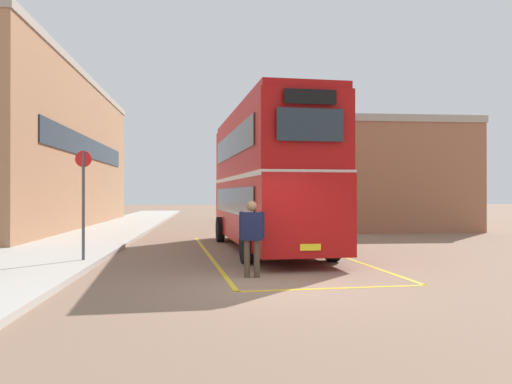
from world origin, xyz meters
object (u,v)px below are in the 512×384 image
at_px(double_decker_bus, 267,177).
at_px(bus_stop_sign, 83,195).
at_px(pedestrian_boarding, 252,233).
at_px(single_deck_bus, 269,198).

bearing_deg(double_decker_bus, bus_stop_sign, -148.58).
bearing_deg(double_decker_bus, pedestrian_boarding, -99.93).
xyz_separation_m(single_deck_bus, pedestrian_boarding, (-3.28, -23.70, -0.61)).
bearing_deg(pedestrian_boarding, single_deck_bus, 82.13).
relative_size(single_deck_bus, bus_stop_sign, 3.06).
height_order(double_decker_bus, single_deck_bus, double_decker_bus).
relative_size(double_decker_bus, single_deck_bus, 1.20).
bearing_deg(bus_stop_sign, single_deck_bus, 70.18).
distance_m(double_decker_bus, bus_stop_sign, 6.33).
bearing_deg(single_deck_bus, double_decker_bus, -97.20).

